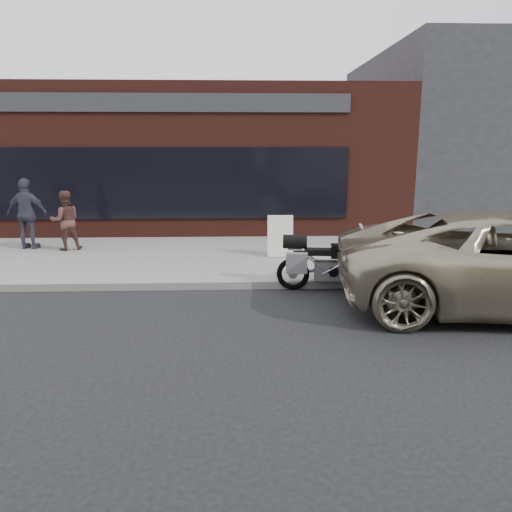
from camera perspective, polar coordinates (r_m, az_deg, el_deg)
ground at (r=6.01m, az=-0.42°, el=-14.64°), size 120.00×120.00×0.00m
near_sidewalk at (r=12.63m, az=-1.38°, el=0.29°), size 44.00×6.00×0.15m
storefront at (r=19.42m, az=-7.73°, el=10.91°), size 14.00×10.07×4.50m
neighbour_building at (r=21.85m, az=26.16°, el=11.91°), size 10.00×10.00×6.00m
motorcycle at (r=9.63m, az=7.69°, el=-0.70°), size 2.06×0.66×1.30m
sandwich_sign at (r=12.02m, az=2.77°, el=2.38°), size 0.63×0.59×0.97m
cafe_patron_left at (r=13.48m, az=-20.97°, el=3.81°), size 0.90×0.82×1.50m
cafe_patron_right at (r=13.98m, az=-24.67°, el=4.40°), size 1.11×0.58×1.80m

